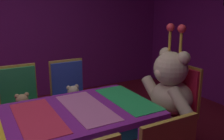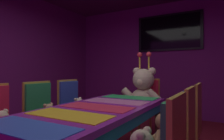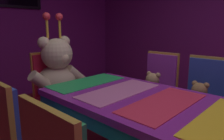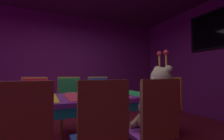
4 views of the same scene
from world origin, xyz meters
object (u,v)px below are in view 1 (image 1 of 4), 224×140
at_px(chair_left_2, 69,93).
at_px(banquet_table, 38,128).
at_px(teddy_left_2, 74,98).
at_px(throne_chair, 180,100).
at_px(teddy_left_1, 23,107).
at_px(king_teddy_bear, 169,88).
at_px(chair_left_1, 21,101).

bearing_deg(chair_left_2, banquet_table, -33.93).
xyz_separation_m(teddy_left_2, throne_chair, (0.70, 0.98, 0.02)).
bearing_deg(teddy_left_1, banquet_table, -0.29).
relative_size(teddy_left_1, teddy_left_2, 0.99).
distance_m(teddy_left_1, king_teddy_bear, 1.55).
relative_size(banquet_table, teddy_left_2, 7.16).
relative_size(banquet_table, chair_left_2, 2.05).
xyz_separation_m(chair_left_2, throne_chair, (0.84, 0.98, 0.00)).
bearing_deg(teddy_left_1, chair_left_2, 103.72).
distance_m(chair_left_2, teddy_left_2, 0.14).
bearing_deg(teddy_left_2, throne_chair, 54.60).
height_order(chair_left_1, teddy_left_2, chair_left_1).
height_order(teddy_left_2, throne_chair, throne_chair).
xyz_separation_m(banquet_table, chair_left_2, (-0.84, 0.56, -0.06)).
bearing_deg(chair_left_2, king_teddy_bear, 43.86).
distance_m(teddy_left_2, throne_chair, 1.20).
relative_size(chair_left_1, throne_chair, 1.00).
bearing_deg(teddy_left_2, chair_left_2, 180.00).
height_order(teddy_left_1, teddy_left_2, teddy_left_2).
bearing_deg(king_teddy_bear, chair_left_1, -31.70).
height_order(chair_left_2, teddy_left_2, chair_left_2).
xyz_separation_m(teddy_left_1, chair_left_2, (-0.14, 0.56, 0.02)).
bearing_deg(king_teddy_bear, banquet_table, -0.00).
xyz_separation_m(chair_left_1, chair_left_2, (0.01, 0.56, 0.00)).
distance_m(teddy_left_1, chair_left_2, 0.58).
distance_m(chair_left_1, teddy_left_2, 0.58).
xyz_separation_m(teddy_left_1, throne_chair, (0.70, 1.54, 0.02)).
xyz_separation_m(teddy_left_1, king_teddy_bear, (0.70, 1.37, 0.20)).
relative_size(teddy_left_1, chair_left_2, 0.28).
bearing_deg(banquet_table, teddy_left_1, 179.71).
xyz_separation_m(chair_left_1, teddy_left_1, (0.14, 0.00, -0.02)).
bearing_deg(banquet_table, king_teddy_bear, 90.00).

